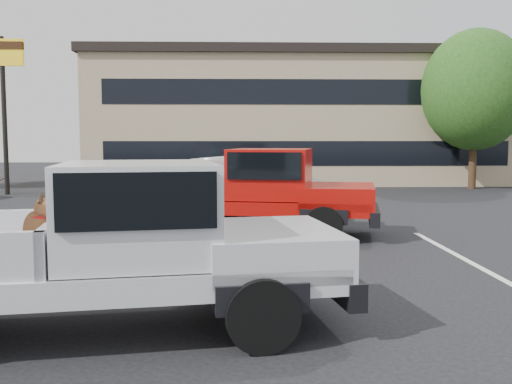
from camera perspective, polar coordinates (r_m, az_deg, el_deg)
ground at (r=8.53m, az=5.20°, el=-9.19°), size 90.00×90.00×0.00m
stripe_left at (r=10.61m, az=-12.55°, el=-6.39°), size 0.12×5.00×0.01m
stripe_right at (r=11.16m, az=19.51°, el=-6.00°), size 0.12×5.00×0.01m
motel_building at (r=29.36m, az=4.28°, el=7.39°), size 20.40×8.40×6.30m
motel_sign at (r=24.09m, az=-24.01°, el=10.86°), size 1.60×0.22×6.00m
tree_right at (r=26.26m, az=21.07°, el=9.49°), size 4.46×4.46×6.78m
tree_back at (r=33.03m, az=10.76°, el=9.18°), size 4.68×4.68×7.11m
silver_pickup at (r=6.48m, az=-13.59°, el=-4.44°), size 5.93×2.82×2.06m
red_pickup at (r=12.68m, az=0.72°, el=0.41°), size 6.10×3.13×1.92m
silver_sedan at (r=15.42m, az=-1.83°, el=0.44°), size 5.29×3.20×1.65m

